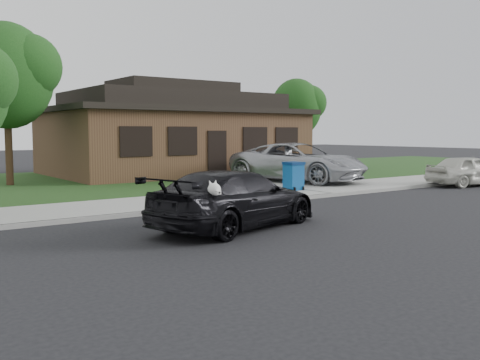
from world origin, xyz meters
TOP-DOWN VIEW (x-y plane):
  - ground at (0.00, 0.00)m, footprint 120.00×120.00m
  - sidewalk at (0.00, 5.00)m, footprint 60.00×3.00m
  - curb at (0.00, 3.50)m, footprint 60.00×0.12m
  - lawn at (0.00, 13.00)m, footprint 60.00×13.00m
  - driveway at (6.00, 10.00)m, footprint 4.50×13.00m
  - sedan at (-2.43, 0.55)m, footprint 5.00×3.10m
  - minivan at (5.71, 7.36)m, footprint 4.21×6.37m
  - white_compact at (11.04, 2.77)m, footprint 3.99×2.43m
  - recycling_bin at (3.41, 5.09)m, footprint 0.64×0.67m
  - house at (4.00, 15.00)m, footprint 12.60×8.60m
  - tree_0 at (-4.34, 12.88)m, footprint 3.78×3.60m
  - tree_1 at (12.14, 14.40)m, footprint 3.15×3.00m

SIDE VIEW (x-z plane):
  - ground at x=0.00m, z-range 0.00..0.00m
  - sidewalk at x=0.00m, z-range 0.00..0.12m
  - curb at x=0.00m, z-range 0.00..0.12m
  - lawn at x=0.00m, z-range 0.00..0.13m
  - driveway at x=6.00m, z-range 0.00..0.14m
  - white_compact at x=11.04m, z-range 0.00..1.27m
  - recycling_bin at x=3.41m, z-range 0.13..1.15m
  - sedan at x=-2.43m, z-range 0.00..1.35m
  - minivan at x=5.71m, z-range 0.14..1.77m
  - house at x=4.00m, z-range -0.19..4.46m
  - tree_1 at x=12.14m, z-range 1.09..6.34m
  - tree_0 at x=-4.34m, z-range 1.31..7.65m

